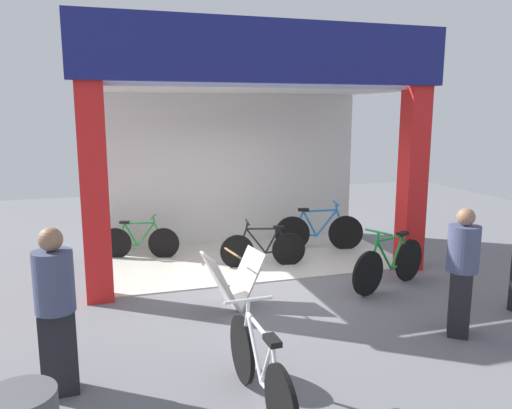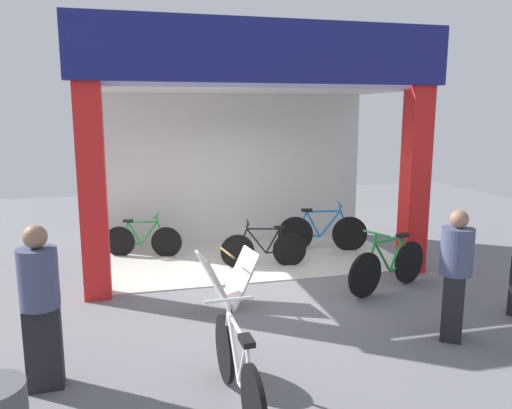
% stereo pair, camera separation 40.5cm
% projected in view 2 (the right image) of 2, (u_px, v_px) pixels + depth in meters
% --- Properties ---
extents(ground_plane, '(18.99, 18.99, 0.00)m').
position_uv_depth(ground_plane, '(266.00, 283.00, 8.06)').
color(ground_plane, slate).
rests_on(ground_plane, ground).
extents(shop_facade, '(5.70, 2.98, 4.00)m').
position_uv_depth(shop_facade, '(247.00, 144.00, 8.96)').
color(shop_facade, beige).
rests_on(shop_facade, ground).
extents(bicycle_inside_0, '(1.70, 0.54, 0.96)m').
position_uv_depth(bicycle_inside_0, '(322.00, 232.00, 9.82)').
color(bicycle_inside_0, black).
rests_on(bicycle_inside_0, ground).
extents(bicycle_inside_1, '(1.50, 0.41, 0.83)m').
position_uv_depth(bicycle_inside_1, '(264.00, 249.00, 8.81)').
color(bicycle_inside_1, black).
rests_on(bicycle_inside_1, ground).
extents(bicycle_inside_2, '(1.41, 0.51, 0.80)m').
position_uv_depth(bicycle_inside_2, '(143.00, 240.00, 9.44)').
color(bicycle_inside_2, black).
rests_on(bicycle_inside_2, ground).
extents(bicycle_parked_0, '(0.48, 1.74, 0.96)m').
position_uv_depth(bicycle_parked_0, '(238.00, 371.00, 4.58)').
color(bicycle_parked_0, black).
rests_on(bicycle_parked_0, ground).
extents(bicycle_parked_1, '(1.61, 0.72, 0.95)m').
position_uv_depth(bicycle_parked_1, '(388.00, 266.00, 7.68)').
color(bicycle_parked_1, black).
rests_on(bicycle_parked_1, ground).
extents(sandwich_board_sign, '(0.85, 0.68, 0.79)m').
position_uv_depth(sandwich_board_sign, '(228.00, 279.00, 7.05)').
color(sandwich_board_sign, silver).
rests_on(sandwich_board_sign, ground).
extents(pedestrian_0, '(0.39, 0.39, 1.65)m').
position_uv_depth(pedestrian_0, '(41.00, 305.00, 4.86)').
color(pedestrian_0, black).
rests_on(pedestrian_0, ground).
extents(pedestrian_1, '(0.52, 0.52, 1.57)m').
position_uv_depth(pedestrian_1, '(455.00, 273.00, 5.95)').
color(pedestrian_1, black).
rests_on(pedestrian_1, ground).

